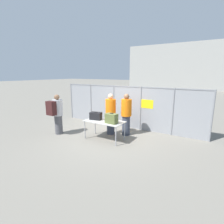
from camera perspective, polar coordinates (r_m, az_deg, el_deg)
ground_plane at (r=7.47m, az=-1.96°, el=-8.57°), size 120.00×120.00×0.00m
fence_section at (r=8.74m, az=4.82°, el=1.95°), size 7.55×0.07×2.08m
inspection_table at (r=7.14m, az=-2.48°, el=-3.46°), size 1.61×0.83×0.79m
suitcase_black at (r=7.34m, az=-5.31°, el=-1.29°), size 0.52×0.37×0.33m
suitcase_olive at (r=6.76m, az=-0.16°, el=-2.13°), size 0.48×0.30×0.40m
traveler_hooded at (r=8.07m, az=-17.61°, el=-0.26°), size 0.44×0.69×1.79m
security_worker_near at (r=7.71m, az=-0.44°, el=-0.56°), size 0.45×0.45×1.82m
security_worker_far at (r=7.63m, az=4.68°, el=-0.67°), size 0.46×0.46×1.84m
utility_trailer at (r=9.66m, az=12.58°, el=-1.43°), size 4.41×2.11×0.69m
distant_hangar at (r=35.84m, az=20.83°, el=13.47°), size 16.10×8.24×7.52m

